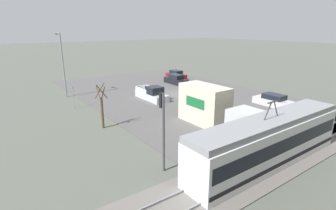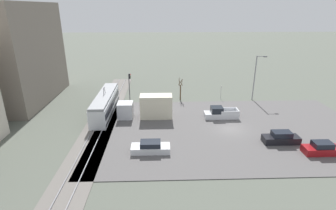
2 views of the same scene
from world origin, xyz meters
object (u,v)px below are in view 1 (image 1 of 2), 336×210
(light_rail_tram, at_px, (268,141))
(no_parking_sign, at_px, (73,96))
(street_tree, at_px, (102,108))
(sedan_car_0, at_px, (176,80))
(sedan_car_1, at_px, (274,101))
(box_truck, at_px, (213,109))
(sedan_car_2, at_px, (176,75))
(pickup_truck, at_px, (152,94))
(traffic_light_pole, at_px, (163,122))
(street_lamp_near_crossing, at_px, (62,61))

(light_rail_tram, height_order, no_parking_sign, light_rail_tram)
(street_tree, bearing_deg, light_rail_tram, 116.50)
(sedan_car_0, distance_m, sedan_car_1, 17.24)
(sedan_car_0, xyz_separation_m, no_parking_sign, (18.15, 3.93, 0.82))
(no_parking_sign, bearing_deg, box_truck, 123.05)
(sedan_car_0, relative_size, sedan_car_2, 1.09)
(pickup_truck, height_order, no_parking_sign, no_parking_sign)
(pickup_truck, xyz_separation_m, traffic_light_pole, (8.97, 15.48, 2.66))
(light_rail_tram, height_order, street_lamp_near_crossing, street_lamp_near_crossing)
(sedan_car_1, bearing_deg, street_tree, -14.98)
(light_rail_tram, height_order, sedan_car_2, light_rail_tram)
(light_rail_tram, relative_size, sedan_car_0, 2.90)
(light_rail_tram, distance_m, sedan_car_0, 27.51)
(sedan_car_0, distance_m, sedan_car_2, 4.72)
(sedan_car_2, xyz_separation_m, traffic_light_pole, (20.50, 25.33, 2.71))
(light_rail_tram, distance_m, box_truck, 7.64)
(box_truck, bearing_deg, no_parking_sign, -56.95)
(pickup_truck, height_order, traffic_light_pole, traffic_light_pole)
(sedan_car_0, bearing_deg, light_rail_tram, 65.80)
(pickup_truck, distance_m, sedan_car_0, 10.59)
(sedan_car_1, distance_m, sedan_car_2, 20.92)
(sedan_car_0, xyz_separation_m, street_lamp_near_crossing, (17.38, -2.28, 4.17))
(street_lamp_near_crossing, bearing_deg, sedan_car_1, 134.55)
(light_rail_tram, relative_size, pickup_truck, 2.50)
(no_parking_sign, bearing_deg, street_lamp_near_crossing, -97.01)
(sedan_car_2, xyz_separation_m, no_parking_sign, (21.03, 7.67, 0.84))
(street_lamp_near_crossing, relative_size, no_parking_sign, 3.31)
(traffic_light_pole, distance_m, street_lamp_near_crossing, 23.92)
(sedan_car_2, bearing_deg, street_tree, 37.08)
(sedan_car_1, xyz_separation_m, street_tree, (19.58, -5.24, 1.29))
(light_rail_tram, xyz_separation_m, no_parking_sign, (6.87, -21.14, -0.12))
(box_truck, height_order, sedan_car_1, box_truck)
(pickup_truck, distance_m, traffic_light_pole, 18.09)
(box_truck, distance_m, pickup_truck, 11.67)
(traffic_light_pole, distance_m, no_parking_sign, 17.77)
(sedan_car_1, relative_size, no_parking_sign, 1.85)
(pickup_truck, bearing_deg, sedan_car_2, -139.47)
(sedan_car_2, xyz_separation_m, street_lamp_near_crossing, (20.26, 1.46, 4.19))
(pickup_truck, xyz_separation_m, sedan_car_2, (-11.53, -9.85, -0.05))
(light_rail_tram, height_order, pickup_truck, light_rail_tram)
(traffic_light_pole, bearing_deg, box_truck, -155.40)
(box_truck, height_order, sedan_car_0, box_truck)
(light_rail_tram, height_order, street_tree, light_rail_tram)
(box_truck, xyz_separation_m, no_parking_sign, (8.97, -13.79, -0.24))
(pickup_truck, xyz_separation_m, street_tree, (9.19, 5.80, 1.19))
(sedan_car_2, distance_m, traffic_light_pole, 32.70)
(pickup_truck, relative_size, sedan_car_2, 1.26)
(box_truck, bearing_deg, pickup_truck, -92.59)
(no_parking_sign, bearing_deg, sedan_car_0, -167.77)
(light_rail_tram, xyz_separation_m, sedan_car_0, (-11.27, -25.08, -0.94))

